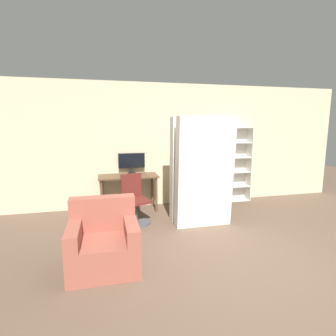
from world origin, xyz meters
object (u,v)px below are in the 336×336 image
(monitor, at_px, (132,162))
(mattress_far, at_px, (197,169))
(armchair, at_px, (104,242))
(bookshelf, at_px, (228,166))
(mattress_near, at_px, (205,172))
(office_chair, at_px, (135,204))

(monitor, relative_size, mattress_far, 0.29)
(mattress_far, relative_size, armchair, 2.29)
(monitor, xyz_separation_m, mattress_far, (1.14, -0.98, -0.05))
(bookshelf, xyz_separation_m, mattress_near, (-1.13, -1.36, 0.14))
(office_chair, relative_size, mattress_near, 0.46)
(monitor, height_order, bookshelf, bookshelf)
(office_chair, xyz_separation_m, armchair, (-0.56, -1.42, -0.04))
(mattress_far, bearing_deg, mattress_near, -90.00)
(office_chair, bearing_deg, mattress_near, -19.90)
(office_chair, height_order, bookshelf, bookshelf)
(monitor, height_order, office_chair, monitor)
(armchair, bearing_deg, office_chair, 68.50)
(office_chair, xyz_separation_m, mattress_near, (1.19, -0.43, 0.62))
(mattress_near, bearing_deg, armchair, -150.57)
(monitor, distance_m, mattress_far, 1.50)
(mattress_near, xyz_separation_m, armchair, (-1.75, -0.99, -0.66))
(bookshelf, distance_m, mattress_far, 1.49)
(monitor, height_order, mattress_far, mattress_far)
(office_chair, bearing_deg, bookshelf, 21.79)
(mattress_near, bearing_deg, bookshelf, 50.31)
(mattress_near, height_order, armchair, mattress_near)
(mattress_near, bearing_deg, monitor, 129.78)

